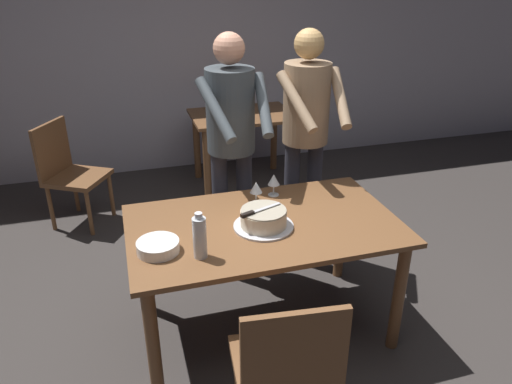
{
  "coord_description": "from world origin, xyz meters",
  "views": [
    {
      "loc": [
        -0.73,
        -2.33,
        2.11
      ],
      "look_at": [
        -0.01,
        0.11,
        0.9
      ],
      "focal_mm": 34.17,
      "sensor_mm": 36.0,
      "label": 1
    }
  ],
  "objects_px": {
    "person_cutting_cake": "(231,133)",
    "plate_stack": "(158,247)",
    "main_dining_table": "(264,239)",
    "background_table": "(242,130)",
    "water_bottle": "(200,237)",
    "background_chair_1": "(69,170)",
    "cake_knife": "(253,212)",
    "wine_glass_far": "(256,188)",
    "wine_glass_near": "(274,180)",
    "person_standing_beside": "(306,125)",
    "chair_near_side": "(286,368)",
    "cake_on_platter": "(264,219)"
  },
  "relations": [
    {
      "from": "person_cutting_cake",
      "to": "background_table",
      "type": "xyz_separation_m",
      "value": [
        0.48,
        1.52,
        -0.5
      ]
    },
    {
      "from": "person_cutting_cake",
      "to": "chair_near_side",
      "type": "relative_size",
      "value": 1.91
    },
    {
      "from": "background_table",
      "to": "background_chair_1",
      "type": "distance_m",
      "value": 1.69
    },
    {
      "from": "main_dining_table",
      "to": "chair_near_side",
      "type": "distance_m",
      "value": 0.86
    },
    {
      "from": "cake_on_platter",
      "to": "chair_near_side",
      "type": "height_order",
      "value": "chair_near_side"
    },
    {
      "from": "water_bottle",
      "to": "background_chair_1",
      "type": "bearing_deg",
      "value": 110.83
    },
    {
      "from": "water_bottle",
      "to": "person_standing_beside",
      "type": "distance_m",
      "value": 1.34
    },
    {
      "from": "person_cutting_cake",
      "to": "plate_stack",
      "type": "bearing_deg",
      "value": -126.23
    },
    {
      "from": "chair_near_side",
      "to": "water_bottle",
      "type": "bearing_deg",
      "value": 113.5
    },
    {
      "from": "plate_stack",
      "to": "background_chair_1",
      "type": "distance_m",
      "value": 2.04
    },
    {
      "from": "person_standing_beside",
      "to": "chair_near_side",
      "type": "relative_size",
      "value": 1.91
    },
    {
      "from": "cake_knife",
      "to": "person_standing_beside",
      "type": "xyz_separation_m",
      "value": [
        0.6,
        0.77,
        0.21
      ]
    },
    {
      "from": "main_dining_table",
      "to": "person_standing_beside",
      "type": "bearing_deg",
      "value": 53.24
    },
    {
      "from": "main_dining_table",
      "to": "person_standing_beside",
      "type": "height_order",
      "value": "person_standing_beside"
    },
    {
      "from": "person_cutting_cake",
      "to": "background_table",
      "type": "bearing_deg",
      "value": 72.67
    },
    {
      "from": "main_dining_table",
      "to": "background_chair_1",
      "type": "relative_size",
      "value": 1.72
    },
    {
      "from": "background_chair_1",
      "to": "cake_on_platter",
      "type": "bearing_deg",
      "value": -57.51
    },
    {
      "from": "main_dining_table",
      "to": "background_table",
      "type": "distance_m",
      "value": 2.24
    },
    {
      "from": "main_dining_table",
      "to": "wine_glass_near",
      "type": "height_order",
      "value": "wine_glass_near"
    },
    {
      "from": "wine_glass_near",
      "to": "person_cutting_cake",
      "type": "xyz_separation_m",
      "value": [
        -0.19,
        0.34,
        0.22
      ]
    },
    {
      "from": "plate_stack",
      "to": "wine_glass_far",
      "type": "relative_size",
      "value": 1.53
    },
    {
      "from": "water_bottle",
      "to": "background_chair_1",
      "type": "height_order",
      "value": "water_bottle"
    },
    {
      "from": "cake_on_platter",
      "to": "main_dining_table",
      "type": "bearing_deg",
      "value": 71.59
    },
    {
      "from": "cake_knife",
      "to": "wine_glass_far",
      "type": "relative_size",
      "value": 1.81
    },
    {
      "from": "water_bottle",
      "to": "chair_near_side",
      "type": "relative_size",
      "value": 0.28
    },
    {
      "from": "main_dining_table",
      "to": "wine_glass_near",
      "type": "relative_size",
      "value": 10.72
    },
    {
      "from": "person_cutting_cake",
      "to": "wine_glass_near",
      "type": "bearing_deg",
      "value": -60.65
    },
    {
      "from": "cake_knife",
      "to": "chair_near_side",
      "type": "distance_m",
      "value": 0.86
    },
    {
      "from": "cake_knife",
      "to": "chair_near_side",
      "type": "height_order",
      "value": "chair_near_side"
    },
    {
      "from": "cake_knife",
      "to": "water_bottle",
      "type": "height_order",
      "value": "water_bottle"
    },
    {
      "from": "water_bottle",
      "to": "person_standing_beside",
      "type": "height_order",
      "value": "person_standing_beside"
    },
    {
      "from": "main_dining_table",
      "to": "cake_knife",
      "type": "height_order",
      "value": "cake_knife"
    },
    {
      "from": "person_standing_beside",
      "to": "background_table",
      "type": "bearing_deg",
      "value": 92.56
    },
    {
      "from": "plate_stack",
      "to": "person_standing_beside",
      "type": "bearing_deg",
      "value": 36.44
    },
    {
      "from": "background_chair_1",
      "to": "wine_glass_near",
      "type": "bearing_deg",
      "value": -47.17
    },
    {
      "from": "wine_glass_far",
      "to": "chair_near_side",
      "type": "height_order",
      "value": "chair_near_side"
    },
    {
      "from": "wine_glass_far",
      "to": "person_cutting_cake",
      "type": "distance_m",
      "value": 0.47
    },
    {
      "from": "cake_on_platter",
      "to": "plate_stack",
      "type": "relative_size",
      "value": 1.55
    },
    {
      "from": "background_table",
      "to": "person_standing_beside",
      "type": "bearing_deg",
      "value": -87.44
    },
    {
      "from": "main_dining_table",
      "to": "chair_near_side",
      "type": "height_order",
      "value": "chair_near_side"
    },
    {
      "from": "wine_glass_far",
      "to": "person_cutting_cake",
      "type": "bearing_deg",
      "value": 96.71
    },
    {
      "from": "plate_stack",
      "to": "main_dining_table",
      "type": "bearing_deg",
      "value": 12.67
    },
    {
      "from": "plate_stack",
      "to": "background_table",
      "type": "height_order",
      "value": "plate_stack"
    },
    {
      "from": "cake_knife",
      "to": "person_standing_beside",
      "type": "height_order",
      "value": "person_standing_beside"
    },
    {
      "from": "chair_near_side",
      "to": "background_chair_1",
      "type": "distance_m",
      "value": 2.83
    },
    {
      "from": "wine_glass_far",
      "to": "water_bottle",
      "type": "bearing_deg",
      "value": -131.29
    },
    {
      "from": "main_dining_table",
      "to": "water_bottle",
      "type": "height_order",
      "value": "water_bottle"
    },
    {
      "from": "cake_on_platter",
      "to": "wine_glass_near",
      "type": "height_order",
      "value": "wine_glass_near"
    },
    {
      "from": "water_bottle",
      "to": "chair_near_side",
      "type": "height_order",
      "value": "water_bottle"
    },
    {
      "from": "person_standing_beside",
      "to": "background_table",
      "type": "xyz_separation_m",
      "value": [
        -0.07,
        1.49,
        -0.5
      ]
    }
  ]
}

